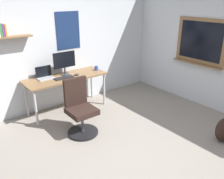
{
  "coord_description": "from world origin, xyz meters",
  "views": [
    {
      "loc": [
        -1.99,
        -1.95,
        2.2
      ],
      "look_at": [
        0.1,
        0.72,
        0.85
      ],
      "focal_mm": 37.82,
      "sensor_mm": 36.0,
      "label": 1
    }
  ],
  "objects": [
    {
      "name": "wall_back",
      "position": [
        -0.01,
        2.45,
        1.3
      ],
      "size": [
        5.0,
        0.3,
        2.6
      ],
      "color": "silver",
      "rests_on": "ground"
    },
    {
      "name": "office_chair",
      "position": [
        -0.23,
        1.17,
        0.41
      ],
      "size": [
        0.52,
        0.52,
        0.95
      ],
      "color": "black",
      "rests_on": "ground"
    },
    {
      "name": "laptop",
      "position": [
        -0.36,
        2.21,
        0.78
      ],
      "size": [
        0.31,
        0.21,
        0.23
      ],
      "color": "#ADAFB5",
      "rests_on": "desk"
    },
    {
      "name": "monitor_primary",
      "position": [
        0.04,
        2.17,
        1.0
      ],
      "size": [
        0.46,
        0.17,
        0.46
      ],
      "color": "#38383D",
      "rests_on": "desk"
    },
    {
      "name": "coffee_mug",
      "position": [
        0.71,
        2.04,
        0.77
      ],
      "size": [
        0.08,
        0.08,
        0.09
      ],
      "primitive_type": "cylinder",
      "color": "#334CA5",
      "rests_on": "desk"
    },
    {
      "name": "keyboard",
      "position": [
        -0.08,
        1.99,
        0.74
      ],
      "size": [
        0.37,
        0.13,
        0.02
      ],
      "primitive_type": "cube",
      "color": "black",
      "rests_on": "desk"
    },
    {
      "name": "desk",
      "position": [
        0.0,
        2.07,
        0.66
      ],
      "size": [
        1.61,
        0.6,
        0.73
      ],
      "color": "olive",
      "rests_on": "ground"
    },
    {
      "name": "ground_plane",
      "position": [
        0.0,
        0.0,
        0.0
      ],
      "size": [
        5.2,
        5.2,
        0.0
      ],
      "primitive_type": "plane",
      "color": "gray",
      "rests_on": "ground"
    },
    {
      "name": "computer_mouse",
      "position": [
        0.2,
        1.99,
        0.74
      ],
      "size": [
        0.1,
        0.06,
        0.03
      ],
      "primitive_type": "ellipsoid",
      "color": "#262628",
      "rests_on": "desk"
    },
    {
      "name": "backpack",
      "position": [
        1.44,
        -0.48,
        0.2
      ],
      "size": [
        0.32,
        0.22,
        0.41
      ],
      "primitive_type": "ellipsoid",
      "color": "black",
      "rests_on": "ground"
    }
  ]
}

